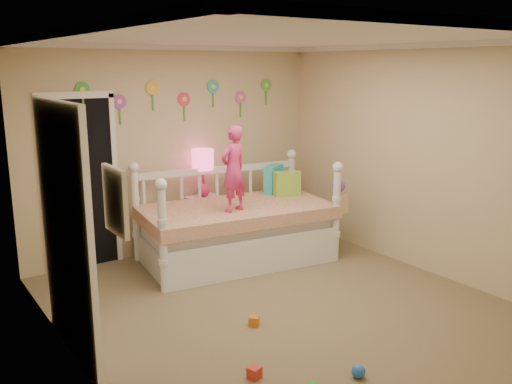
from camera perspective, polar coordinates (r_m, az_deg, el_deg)
floor at (r=5.62m, az=2.68°, el=-11.78°), size 4.00×4.50×0.01m
ceiling at (r=5.11m, az=3.00°, el=15.75°), size 4.00×4.50×0.01m
back_wall at (r=7.10m, az=-8.26°, el=4.33°), size 4.00×0.01×2.60m
left_wall at (r=4.33m, az=-18.75°, el=-1.78°), size 0.01×4.50×2.60m
right_wall at (r=6.60m, az=16.82°, el=3.25°), size 0.01×4.50×2.60m
crown_molding at (r=5.11m, az=3.00°, el=15.42°), size 4.00×4.50×0.06m
daybed at (r=6.68m, az=-2.08°, el=-1.98°), size 2.46×1.55×1.26m
pillow_turquoise at (r=7.31m, az=1.83°, el=1.38°), size 0.38×0.29×0.37m
pillow_lime at (r=7.11m, az=3.24°, el=0.85°), size 0.36×0.21×0.32m
child at (r=6.30m, az=-2.36°, el=2.41°), size 0.41×0.33×1.00m
nightstand at (r=7.28m, az=-5.41°, el=-3.10°), size 0.44×0.36×0.69m
table_lamp at (r=7.10m, az=-5.54°, el=2.77°), size 0.28×0.28×0.62m
closet_doorway at (r=6.68m, az=-17.76°, el=1.00°), size 0.90×0.04×2.07m
flower_decals at (r=6.98m, az=-9.06°, el=9.45°), size 3.40×0.02×0.50m
mirror_closet at (r=4.68m, az=-19.08°, el=-3.89°), size 0.07×1.30×2.10m
wall_picture at (r=3.44m, az=-14.40°, el=-0.90°), size 0.05×0.34×0.42m
hanging_bag at (r=6.82m, az=8.64°, el=-0.63°), size 0.20×0.16×0.36m
toy_scatter at (r=4.72m, az=3.23°, el=-16.17°), size 1.25×1.51×0.11m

